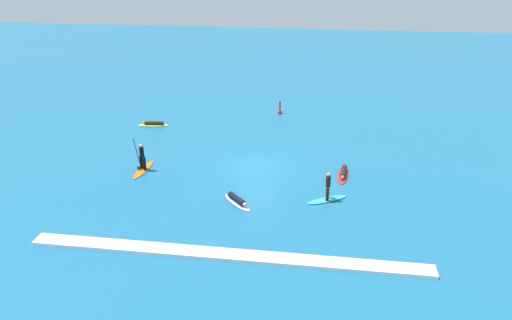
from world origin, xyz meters
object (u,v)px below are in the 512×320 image
object	(u,v)px
surfer_on_yellow_board	(154,124)
surfer_on_red_board	(343,173)
surfer_on_orange_board	(143,163)
surfer_on_teal_board	(327,194)
marker_buoy	(280,111)
surfer_on_white_board	(237,200)

from	to	relation	value
surfer_on_yellow_board	surfer_on_red_board	size ratio (longest dim) A/B	0.91
surfer_on_orange_board	surfer_on_teal_board	xyz separation A→B (m)	(12.17, -2.52, -0.07)
surfer_on_yellow_board	marker_buoy	distance (m)	11.13
surfer_on_orange_board	marker_buoy	bearing A→B (deg)	153.12
surfer_on_yellow_board	surfer_on_teal_board	xyz separation A→B (m)	(14.39, -10.99, 0.31)
surfer_on_yellow_board	surfer_on_teal_board	world-z (taller)	surfer_on_teal_board
surfer_on_red_board	marker_buoy	distance (m)	13.17
surfer_on_yellow_board	surfer_on_orange_board	size ratio (longest dim) A/B	0.89
surfer_on_white_board	surfer_on_yellow_board	size ratio (longest dim) A/B	0.84
surfer_on_orange_board	marker_buoy	world-z (taller)	surfer_on_orange_board
surfer_on_yellow_board	surfer_on_orange_board	world-z (taller)	surfer_on_orange_board
surfer_on_teal_board	marker_buoy	distance (m)	16.15
surfer_on_yellow_board	marker_buoy	world-z (taller)	marker_buoy
surfer_on_white_board	surfer_on_red_board	distance (m)	7.71
surfer_on_red_board	surfer_on_orange_board	size ratio (longest dim) A/B	0.97
surfer_on_orange_board	surfer_on_teal_board	bearing A→B (deg)	82.68
surfer_on_orange_board	surfer_on_teal_board	size ratio (longest dim) A/B	1.15
surfer_on_red_board	surfer_on_orange_board	bearing A→B (deg)	-79.83
marker_buoy	surfer_on_white_board	bearing A→B (deg)	-93.17
surfer_on_orange_board	surfer_on_red_board	bearing A→B (deg)	98.70
surfer_on_white_board	surfer_on_red_board	world-z (taller)	surfer_on_white_board
surfer_on_red_board	surfer_on_teal_board	bearing A→B (deg)	-10.57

